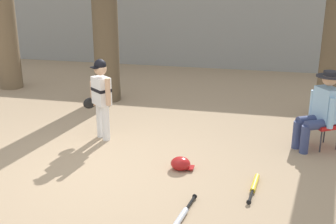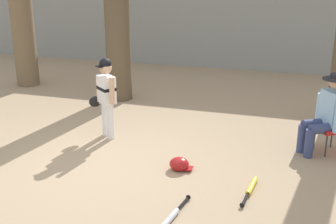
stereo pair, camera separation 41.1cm
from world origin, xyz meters
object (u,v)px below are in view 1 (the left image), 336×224
(batting_helmet_red, at_px, (181,164))
(young_ballplayer, at_px, (101,94))
(seated_spectator, at_px, (321,108))
(folding_stool, at_px, (324,125))
(bat_aluminum_silver, at_px, (180,218))
(bat_yellow_trainer, at_px, (254,185))

(batting_helmet_red, bearing_deg, young_ballplayer, 150.33)
(young_ballplayer, xyz_separation_m, batting_helmet_red, (1.46, -0.83, -0.66))
(young_ballplayer, height_order, seated_spectator, young_ballplayer)
(folding_stool, xyz_separation_m, seated_spectator, (-0.08, -0.05, 0.28))
(seated_spectator, xyz_separation_m, bat_aluminum_silver, (-1.64, -2.43, -0.61))
(seated_spectator, xyz_separation_m, bat_yellow_trainer, (-0.88, -1.50, -0.61))
(young_ballplayer, height_order, bat_aluminum_silver, young_ballplayer)
(folding_stool, relative_size, bat_yellow_trainer, 0.77)
(seated_spectator, height_order, batting_helmet_red, seated_spectator)
(folding_stool, height_order, bat_aluminum_silver, folding_stool)
(folding_stool, height_order, bat_yellow_trainer, folding_stool)
(young_ballplayer, xyz_separation_m, bat_yellow_trainer, (2.46, -1.14, -0.71))
(folding_stool, xyz_separation_m, batting_helmet_red, (-1.97, -1.24, -0.28))
(bat_yellow_trainer, relative_size, bat_aluminum_silver, 0.88)
(folding_stool, relative_size, seated_spectator, 0.46)
(folding_stool, distance_m, bat_yellow_trainer, 1.85)
(young_ballplayer, relative_size, bat_yellow_trainer, 1.82)
(seated_spectator, relative_size, batting_helmet_red, 3.73)
(folding_stool, height_order, seated_spectator, seated_spectator)
(folding_stool, distance_m, batting_helmet_red, 2.35)
(bat_aluminum_silver, xyz_separation_m, batting_helmet_red, (-0.25, 1.25, 0.05))
(young_ballplayer, relative_size, folding_stool, 2.37)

